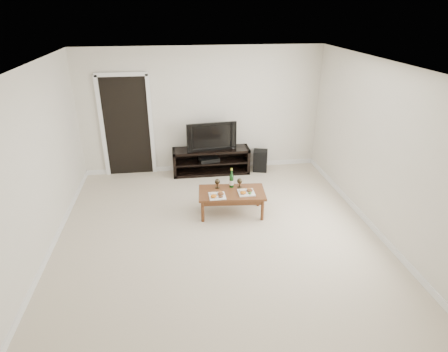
% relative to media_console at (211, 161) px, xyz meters
% --- Properties ---
extents(floor, '(5.50, 5.50, 0.00)m').
position_rel_media_console_xyz_m(floor, '(-0.15, -2.50, -0.28)').
color(floor, beige).
rests_on(floor, ground).
extents(back_wall, '(5.00, 0.04, 2.60)m').
position_rel_media_console_xyz_m(back_wall, '(-0.15, 0.27, 1.02)').
color(back_wall, silver).
rests_on(back_wall, ground).
extents(ceiling, '(5.00, 5.50, 0.04)m').
position_rel_media_console_xyz_m(ceiling, '(-0.15, -2.50, 2.35)').
color(ceiling, white).
rests_on(ceiling, back_wall).
extents(doorway, '(0.90, 0.02, 2.05)m').
position_rel_media_console_xyz_m(doorway, '(-1.70, 0.24, 0.75)').
color(doorway, black).
rests_on(doorway, ground).
extents(media_console, '(1.62, 0.45, 0.55)m').
position_rel_media_console_xyz_m(media_console, '(0.00, 0.00, 0.00)').
color(media_console, black).
rests_on(media_console, ground).
extents(television, '(1.05, 0.24, 0.60)m').
position_rel_media_console_xyz_m(television, '(0.00, 0.00, 0.57)').
color(television, black).
rests_on(television, media_console).
extents(av_receiver, '(0.45, 0.37, 0.08)m').
position_rel_media_console_xyz_m(av_receiver, '(-0.05, -0.01, 0.05)').
color(av_receiver, black).
rests_on(av_receiver, media_console).
extents(subwoofer, '(0.37, 0.37, 0.45)m').
position_rel_media_console_xyz_m(subwoofer, '(1.07, -0.00, -0.05)').
color(subwoofer, black).
rests_on(subwoofer, ground).
extents(coffee_table, '(1.17, 0.71, 0.42)m').
position_rel_media_console_xyz_m(coffee_table, '(0.17, -1.76, -0.07)').
color(coffee_table, brown).
rests_on(coffee_table, ground).
extents(plate_left, '(0.27, 0.27, 0.07)m').
position_rel_media_console_xyz_m(plate_left, '(-0.10, -1.90, 0.18)').
color(plate_left, white).
rests_on(plate_left, coffee_table).
extents(plate_right, '(0.27, 0.27, 0.07)m').
position_rel_media_console_xyz_m(plate_right, '(0.40, -1.85, 0.18)').
color(plate_right, white).
rests_on(plate_right, coffee_table).
extents(wine_bottle, '(0.07, 0.07, 0.35)m').
position_rel_media_console_xyz_m(wine_bottle, '(0.19, -1.58, 0.32)').
color(wine_bottle, '#0F3711').
rests_on(wine_bottle, coffee_table).
extents(goblet_left, '(0.09, 0.09, 0.17)m').
position_rel_media_console_xyz_m(goblet_left, '(-0.06, -1.59, 0.23)').
color(goblet_left, '#31291A').
rests_on(goblet_left, coffee_table).
extents(goblet_right, '(0.09, 0.09, 0.17)m').
position_rel_media_console_xyz_m(goblet_right, '(0.33, -1.62, 0.23)').
color(goblet_right, '#31291A').
rests_on(goblet_right, coffee_table).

